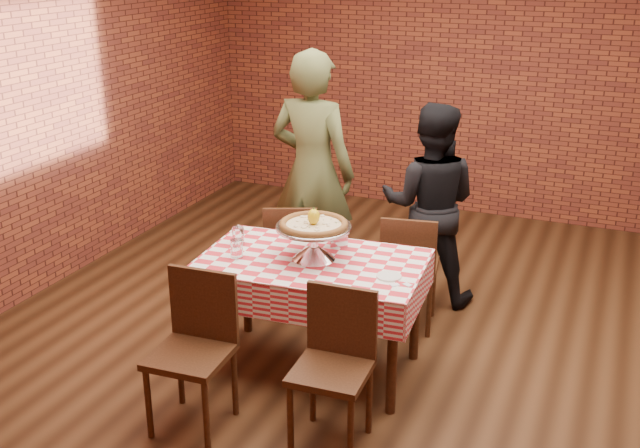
% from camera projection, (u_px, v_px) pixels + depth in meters
% --- Properties ---
extents(ground, '(6.00, 6.00, 0.00)m').
position_uv_depth(ground, '(379.00, 348.00, 5.15)').
color(ground, black).
rests_on(ground, ground).
extents(back_wall, '(5.50, 0.00, 5.50)m').
position_uv_depth(back_wall, '(483.00, 69.00, 7.24)').
color(back_wall, maroon).
rests_on(back_wall, ground).
extents(table, '(1.40, 0.90, 0.75)m').
position_uv_depth(table, '(312.00, 316.00, 4.79)').
color(table, '#452513').
rests_on(table, ground).
extents(tablecloth, '(1.44, 0.94, 0.23)m').
position_uv_depth(tablecloth, '(312.00, 277.00, 4.69)').
color(tablecloth, red).
rests_on(tablecloth, table).
extents(pizza_stand, '(0.57, 0.57, 0.21)m').
position_uv_depth(pizza_stand, '(314.00, 242.00, 4.63)').
color(pizza_stand, silver).
rests_on(pizza_stand, tablecloth).
extents(pizza, '(0.50, 0.50, 0.03)m').
position_uv_depth(pizza, '(314.00, 225.00, 4.59)').
color(pizza, beige).
rests_on(pizza, pizza_stand).
extents(lemon, '(0.09, 0.09, 0.10)m').
position_uv_depth(lemon, '(314.00, 217.00, 4.57)').
color(lemon, yellow).
rests_on(lemon, pizza).
extents(water_glass_left, '(0.08, 0.08, 0.12)m').
position_uv_depth(water_glass_left, '(237.00, 249.00, 4.66)').
color(water_glass_left, white).
rests_on(water_glass_left, tablecloth).
extents(water_glass_right, '(0.08, 0.08, 0.12)m').
position_uv_depth(water_glass_right, '(238.00, 236.00, 4.86)').
color(water_glass_right, white).
rests_on(water_glass_right, tablecloth).
extents(side_plate, '(0.16, 0.16, 0.01)m').
position_uv_depth(side_plate, '(389.00, 276.00, 4.41)').
color(side_plate, white).
rests_on(side_plate, tablecloth).
extents(sweetener_packet_a, '(0.06, 0.06, 0.00)m').
position_uv_depth(sweetener_packet_a, '(395.00, 285.00, 4.31)').
color(sweetener_packet_a, white).
rests_on(sweetener_packet_a, tablecloth).
extents(sweetener_packet_b, '(0.06, 0.05, 0.00)m').
position_uv_depth(sweetener_packet_b, '(408.00, 285.00, 4.31)').
color(sweetener_packet_b, white).
rests_on(sweetener_packet_b, tablecloth).
extents(condiment_caddy, '(0.14, 0.13, 0.16)m').
position_uv_depth(condiment_caddy, '(339.00, 234.00, 4.84)').
color(condiment_caddy, silver).
rests_on(condiment_caddy, tablecloth).
extents(chair_near_left, '(0.44, 0.44, 0.89)m').
position_uv_depth(chair_near_left, '(190.00, 356.00, 4.18)').
color(chair_near_left, '#452513').
rests_on(chair_near_left, ground).
extents(chair_near_right, '(0.41, 0.41, 0.87)m').
position_uv_depth(chair_near_right, '(331.00, 374.00, 4.02)').
color(chair_near_right, '#452513').
rests_on(chair_near_right, ground).
extents(chair_far_left, '(0.50, 0.50, 0.86)m').
position_uv_depth(chair_far_left, '(291.00, 256.00, 5.56)').
color(chair_far_left, '#452513').
rests_on(chair_far_left, ground).
extents(chair_far_right, '(0.44, 0.44, 0.86)m').
position_uv_depth(chair_far_right, '(410.00, 269.00, 5.33)').
color(chair_far_right, '#452513').
rests_on(chair_far_right, ground).
extents(diner_olive, '(0.71, 0.50, 1.87)m').
position_uv_depth(diner_olive, '(312.00, 172.00, 5.79)').
color(diner_olive, '#4F552E').
rests_on(diner_olive, ground).
extents(diner_black, '(0.82, 0.68, 1.52)m').
position_uv_depth(diner_black, '(430.00, 204.00, 5.62)').
color(diner_black, black).
rests_on(diner_black, ground).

